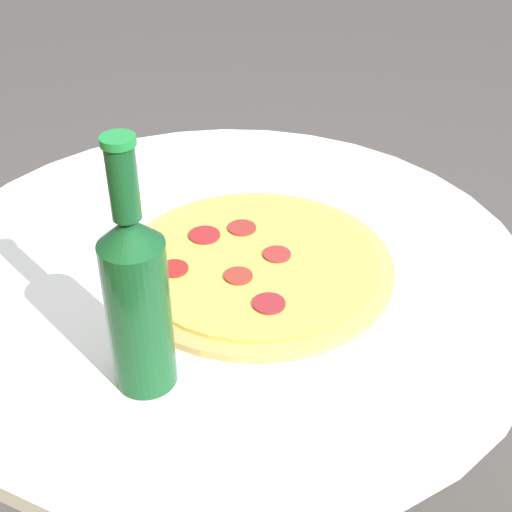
# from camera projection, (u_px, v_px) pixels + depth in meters

# --- Properties ---
(table) EXTENTS (0.83, 0.83, 0.71)m
(table) POSITION_uv_depth(u_px,v_px,m) (228.00, 360.00, 1.07)
(table) COLOR white
(table) RESTS_ON ground_plane
(pizza) EXTENTS (0.37, 0.37, 0.02)m
(pizza) POSITION_uv_depth(u_px,v_px,m) (256.00, 264.00, 0.95)
(pizza) COLOR tan
(pizza) RESTS_ON table
(beer_bottle) EXTENTS (0.07, 0.07, 0.29)m
(beer_bottle) POSITION_uv_depth(u_px,v_px,m) (137.00, 297.00, 0.72)
(beer_bottle) COLOR #144C23
(beer_bottle) RESTS_ON table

